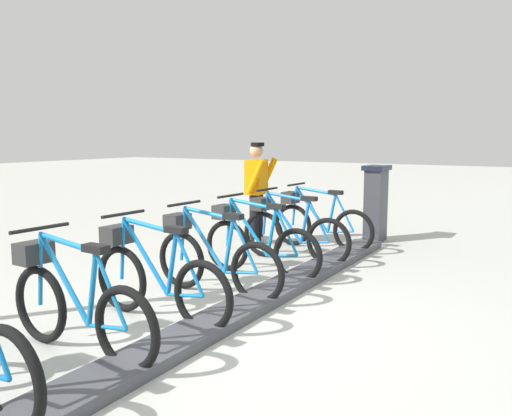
{
  "coord_description": "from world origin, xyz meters",
  "views": [
    {
      "loc": [
        -2.71,
        3.84,
        1.75
      ],
      "look_at": [
        0.5,
        -1.49,
        0.9
      ],
      "focal_mm": 36.58,
      "sensor_mm": 36.0,
      "label": 1
    }
  ],
  "objects_px": {
    "bike_docked_3": "(212,257)",
    "bike_docked_4": "(154,276)",
    "bike_docked_0": "(318,222)",
    "bike_docked_2": "(256,242)",
    "payment_kiosk": "(376,202)",
    "bike_docked_1": "(290,231)",
    "worker_near_rack": "(257,189)",
    "bike_docked_5": "(74,303)"
  },
  "relations": [
    {
      "from": "bike_docked_2",
      "to": "worker_near_rack",
      "type": "xyz_separation_m",
      "value": [
        1.03,
        -1.75,
        0.48
      ]
    },
    {
      "from": "bike_docked_3",
      "to": "bike_docked_4",
      "type": "xyz_separation_m",
      "value": [
        0.0,
        0.94,
        0.0
      ]
    },
    {
      "from": "bike_docked_5",
      "to": "worker_near_rack",
      "type": "bearing_deg",
      "value": -77.28
    },
    {
      "from": "bike_docked_1",
      "to": "bike_docked_4",
      "type": "distance_m",
      "value": 2.83
    },
    {
      "from": "bike_docked_4",
      "to": "worker_near_rack",
      "type": "xyz_separation_m",
      "value": [
        1.03,
        -3.63,
        0.48
      ]
    },
    {
      "from": "payment_kiosk",
      "to": "worker_near_rack",
      "type": "bearing_deg",
      "value": 37.01
    },
    {
      "from": "bike_docked_3",
      "to": "bike_docked_4",
      "type": "height_order",
      "value": "same"
    },
    {
      "from": "bike_docked_0",
      "to": "bike_docked_2",
      "type": "xyz_separation_m",
      "value": [
        0.0,
        1.89,
        0.0
      ]
    },
    {
      "from": "bike_docked_4",
      "to": "bike_docked_5",
      "type": "height_order",
      "value": "same"
    },
    {
      "from": "bike_docked_4",
      "to": "worker_near_rack",
      "type": "bearing_deg",
      "value": -74.13
    },
    {
      "from": "bike_docked_0",
      "to": "bike_docked_2",
      "type": "bearing_deg",
      "value": 90.0
    },
    {
      "from": "bike_docked_5",
      "to": "bike_docked_4",
      "type": "bearing_deg",
      "value": -90.0
    },
    {
      "from": "payment_kiosk",
      "to": "bike_docked_2",
      "type": "xyz_separation_m",
      "value": [
        0.57,
        2.96,
        -0.24
      ]
    },
    {
      "from": "bike_docked_1",
      "to": "bike_docked_0",
      "type": "bearing_deg",
      "value": -90.0
    },
    {
      "from": "payment_kiosk",
      "to": "bike_docked_5",
      "type": "bearing_deg",
      "value": 84.36
    },
    {
      "from": "payment_kiosk",
      "to": "bike_docked_1",
      "type": "height_order",
      "value": "payment_kiosk"
    },
    {
      "from": "bike_docked_0",
      "to": "worker_near_rack",
      "type": "xyz_separation_m",
      "value": [
        1.03,
        0.14,
        0.48
      ]
    },
    {
      "from": "bike_docked_2",
      "to": "bike_docked_3",
      "type": "relative_size",
      "value": 1.0
    },
    {
      "from": "payment_kiosk",
      "to": "bike_docked_1",
      "type": "xyz_separation_m",
      "value": [
        0.57,
        2.02,
        -0.24
      ]
    },
    {
      "from": "bike_docked_3",
      "to": "bike_docked_4",
      "type": "distance_m",
      "value": 0.94
    },
    {
      "from": "bike_docked_1",
      "to": "bike_docked_3",
      "type": "height_order",
      "value": "same"
    },
    {
      "from": "bike_docked_2",
      "to": "bike_docked_3",
      "type": "xyz_separation_m",
      "value": [
        0.0,
        0.94,
        0.0
      ]
    },
    {
      "from": "bike_docked_2",
      "to": "worker_near_rack",
      "type": "distance_m",
      "value": 2.09
    },
    {
      "from": "bike_docked_0",
      "to": "bike_docked_1",
      "type": "distance_m",
      "value": 0.94
    },
    {
      "from": "bike_docked_4",
      "to": "worker_near_rack",
      "type": "relative_size",
      "value": 1.04
    },
    {
      "from": "payment_kiosk",
      "to": "worker_near_rack",
      "type": "relative_size",
      "value": 0.77
    },
    {
      "from": "bike_docked_0",
      "to": "bike_docked_3",
      "type": "bearing_deg",
      "value": 90.0
    },
    {
      "from": "payment_kiosk",
      "to": "bike_docked_4",
      "type": "relative_size",
      "value": 0.74
    },
    {
      "from": "payment_kiosk",
      "to": "bike_docked_3",
      "type": "xyz_separation_m",
      "value": [
        0.57,
        3.9,
        -0.24
      ]
    },
    {
      "from": "bike_docked_1",
      "to": "worker_near_rack",
      "type": "relative_size",
      "value": 1.04
    },
    {
      "from": "bike_docked_1",
      "to": "worker_near_rack",
      "type": "xyz_separation_m",
      "value": [
        1.03,
        -0.81,
        0.48
      ]
    },
    {
      "from": "bike_docked_3",
      "to": "bike_docked_5",
      "type": "height_order",
      "value": "same"
    },
    {
      "from": "bike_docked_4",
      "to": "bike_docked_1",
      "type": "bearing_deg",
      "value": -90.0
    },
    {
      "from": "bike_docked_2",
      "to": "bike_docked_3",
      "type": "bearing_deg",
      "value": 90.0
    },
    {
      "from": "payment_kiosk",
      "to": "bike_docked_1",
      "type": "bearing_deg",
      "value": 74.16
    },
    {
      "from": "bike_docked_0",
      "to": "bike_docked_4",
      "type": "distance_m",
      "value": 3.77
    },
    {
      "from": "payment_kiosk",
      "to": "bike_docked_5",
      "type": "height_order",
      "value": "payment_kiosk"
    },
    {
      "from": "bike_docked_2",
      "to": "bike_docked_5",
      "type": "height_order",
      "value": "same"
    },
    {
      "from": "bike_docked_2",
      "to": "bike_docked_4",
      "type": "distance_m",
      "value": 1.89
    },
    {
      "from": "bike_docked_0",
      "to": "bike_docked_4",
      "type": "relative_size",
      "value": 1.0
    },
    {
      "from": "bike_docked_2",
      "to": "bike_docked_1",
      "type": "bearing_deg",
      "value": -90.0
    },
    {
      "from": "bike_docked_3",
      "to": "bike_docked_4",
      "type": "relative_size",
      "value": 1.0
    }
  ]
}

